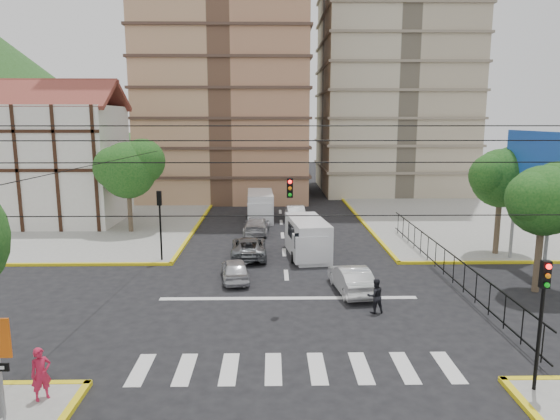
{
  "coord_description": "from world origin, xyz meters",
  "views": [
    {
      "loc": [
        -0.85,
        -22.77,
        8.94
      ],
      "look_at": [
        -0.38,
        4.16,
        4.0
      ],
      "focal_mm": 32.0,
      "sensor_mm": 36.0,
      "label": 1
    }
  ],
  "objects_px": {
    "car_silver_front_left": "(235,269)",
    "pedestrian_crosswalk": "(375,296)",
    "traffic_light_se": "(542,304)",
    "van_left_lane": "(260,207)",
    "car_white_front_right": "(351,279)",
    "van_right_lane": "(308,239)",
    "pedestrian_sw_corner": "(41,374)",
    "traffic_light_nw": "(160,214)"
  },
  "relations": [
    {
      "from": "traffic_light_nw",
      "to": "van_right_lane",
      "type": "distance_m",
      "value": 9.57
    },
    {
      "from": "traffic_light_nw",
      "to": "pedestrian_crosswalk",
      "type": "xyz_separation_m",
      "value": [
        11.77,
        -8.56,
        -2.29
      ]
    },
    {
      "from": "van_left_lane",
      "to": "pedestrian_sw_corner",
      "type": "bearing_deg",
      "value": -104.45
    },
    {
      "from": "traffic_light_nw",
      "to": "car_white_front_right",
      "type": "relative_size",
      "value": 1.01
    },
    {
      "from": "van_left_lane",
      "to": "car_white_front_right",
      "type": "relative_size",
      "value": 1.29
    },
    {
      "from": "traffic_light_se",
      "to": "car_silver_front_left",
      "type": "relative_size",
      "value": 1.19
    },
    {
      "from": "van_right_lane",
      "to": "van_left_lane",
      "type": "distance_m",
      "value": 12.44
    },
    {
      "from": "van_right_lane",
      "to": "car_white_front_right",
      "type": "relative_size",
      "value": 1.3
    },
    {
      "from": "traffic_light_se",
      "to": "pedestrian_sw_corner",
      "type": "relative_size",
      "value": 2.56
    },
    {
      "from": "car_silver_front_left",
      "to": "pedestrian_sw_corner",
      "type": "xyz_separation_m",
      "value": [
        -5.25,
        -12.22,
        0.38
      ]
    },
    {
      "from": "car_white_front_right",
      "to": "pedestrian_sw_corner",
      "type": "relative_size",
      "value": 2.53
    },
    {
      "from": "van_left_lane",
      "to": "car_silver_front_left",
      "type": "height_order",
      "value": "van_left_lane"
    },
    {
      "from": "van_left_lane",
      "to": "pedestrian_sw_corner",
      "type": "relative_size",
      "value": 3.28
    },
    {
      "from": "traffic_light_se",
      "to": "van_left_lane",
      "type": "xyz_separation_m",
      "value": [
        -9.65,
        28.65,
        -1.89
      ]
    },
    {
      "from": "van_right_lane",
      "to": "van_left_lane",
      "type": "bearing_deg",
      "value": 98.03
    },
    {
      "from": "car_white_front_right",
      "to": "pedestrian_crosswalk",
      "type": "bearing_deg",
      "value": 96.21
    },
    {
      "from": "traffic_light_se",
      "to": "van_right_lane",
      "type": "xyz_separation_m",
      "value": [
        -6.29,
        16.67,
        -1.92
      ]
    },
    {
      "from": "pedestrian_crosswalk",
      "to": "van_right_lane",
      "type": "bearing_deg",
      "value": -87.25
    },
    {
      "from": "van_right_lane",
      "to": "car_white_front_right",
      "type": "height_order",
      "value": "van_right_lane"
    },
    {
      "from": "pedestrian_sw_corner",
      "to": "car_white_front_right",
      "type": "bearing_deg",
      "value": -0.33
    },
    {
      "from": "car_white_front_right",
      "to": "traffic_light_nw",
      "type": "bearing_deg",
      "value": -34.31
    },
    {
      "from": "van_left_lane",
      "to": "pedestrian_crosswalk",
      "type": "distance_m",
      "value": 22.38
    },
    {
      "from": "traffic_light_nw",
      "to": "pedestrian_sw_corner",
      "type": "bearing_deg",
      "value": -91.26
    },
    {
      "from": "traffic_light_se",
      "to": "pedestrian_crosswalk",
      "type": "height_order",
      "value": "traffic_light_se"
    },
    {
      "from": "van_right_lane",
      "to": "car_silver_front_left",
      "type": "xyz_separation_m",
      "value": [
        -4.42,
        -4.75,
        -0.56
      ]
    },
    {
      "from": "traffic_light_nw",
      "to": "pedestrian_crosswalk",
      "type": "distance_m",
      "value": 14.73
    },
    {
      "from": "van_left_lane",
      "to": "car_white_front_right",
      "type": "bearing_deg",
      "value": -76.82
    },
    {
      "from": "traffic_light_se",
      "to": "van_right_lane",
      "type": "height_order",
      "value": "traffic_light_se"
    },
    {
      "from": "pedestrian_crosswalk",
      "to": "car_silver_front_left",
      "type": "bearing_deg",
      "value": -46.95
    },
    {
      "from": "van_left_lane",
      "to": "pedestrian_sw_corner",
      "type": "height_order",
      "value": "van_left_lane"
    },
    {
      "from": "van_left_lane",
      "to": "traffic_light_se",
      "type": "bearing_deg",
      "value": -73.56
    },
    {
      "from": "traffic_light_nw",
      "to": "pedestrian_sw_corner",
      "type": "distance_m",
      "value": 16.04
    },
    {
      "from": "traffic_light_se",
      "to": "pedestrian_sw_corner",
      "type": "xyz_separation_m",
      "value": [
        -15.95,
        -0.3,
        -2.1
      ]
    },
    {
      "from": "car_white_front_right",
      "to": "pedestrian_crosswalk",
      "type": "relative_size",
      "value": 2.65
    },
    {
      "from": "traffic_light_se",
      "to": "van_left_lane",
      "type": "distance_m",
      "value": 30.29
    },
    {
      "from": "van_right_lane",
      "to": "van_left_lane",
      "type": "xyz_separation_m",
      "value": [
        -3.37,
        11.98,
        0.03
      ]
    },
    {
      "from": "car_silver_front_left",
      "to": "pedestrian_crosswalk",
      "type": "distance_m",
      "value": 8.44
    },
    {
      "from": "van_right_lane",
      "to": "van_left_lane",
      "type": "height_order",
      "value": "van_left_lane"
    },
    {
      "from": "pedestrian_crosswalk",
      "to": "traffic_light_nw",
      "type": "bearing_deg",
      "value": -47.58
    },
    {
      "from": "car_silver_front_left",
      "to": "traffic_light_nw",
      "type": "bearing_deg",
      "value": -44.59
    },
    {
      "from": "traffic_light_se",
      "to": "pedestrian_sw_corner",
      "type": "bearing_deg",
      "value": -178.94
    },
    {
      "from": "van_left_lane",
      "to": "car_white_front_right",
      "type": "height_order",
      "value": "van_left_lane"
    }
  ]
}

